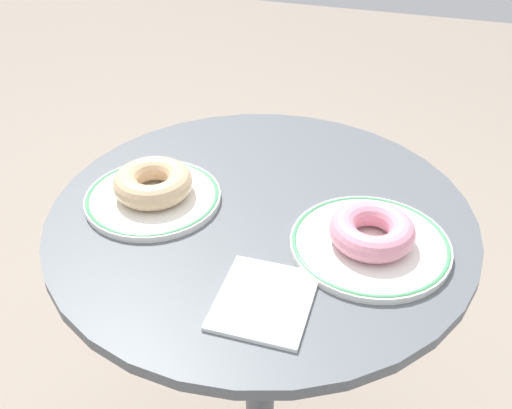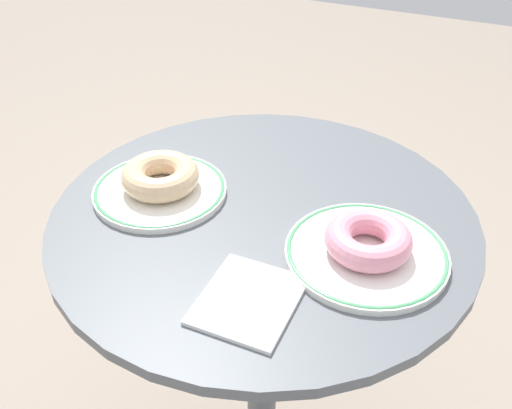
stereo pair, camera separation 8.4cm
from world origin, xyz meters
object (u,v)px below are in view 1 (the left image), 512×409
object	(u,v)px
plate_left	(153,197)
donut_glazed	(153,183)
cafe_table	(260,316)
plate_right	(370,244)
paper_napkin	(264,300)
donut_pink_frosted	(372,231)

from	to	relation	value
plate_left	donut_glazed	distance (m)	0.03
cafe_table	donut_glazed	distance (m)	0.31
plate_left	plate_right	size ratio (longest dim) A/B	0.94
donut_glazed	paper_napkin	world-z (taller)	donut_glazed
paper_napkin	donut_pink_frosted	bearing A→B (deg)	52.11
plate_left	donut_glazed	size ratio (longest dim) A/B	1.73
plate_right	plate_left	bearing A→B (deg)	177.12
cafe_table	donut_pink_frosted	distance (m)	0.31
cafe_table	paper_napkin	bearing A→B (deg)	-72.41
cafe_table	plate_right	world-z (taller)	plate_right
cafe_table	donut_pink_frosted	size ratio (longest dim) A/B	6.58
donut_pink_frosted	donut_glazed	bearing A→B (deg)	176.50
donut_pink_frosted	paper_napkin	world-z (taller)	donut_pink_frosted
donut_pink_frosted	paper_napkin	xyz separation A→B (m)	(-0.11, -0.14, -0.03)
plate_right	cafe_table	bearing A→B (deg)	167.69
cafe_table	donut_pink_frosted	xyz separation A→B (m)	(0.17, -0.04, 0.26)
cafe_table	donut_glazed	size ratio (longest dim) A/B	6.39
plate_left	paper_napkin	distance (m)	0.28
plate_left	donut_glazed	bearing A→B (deg)	73.46
cafe_table	plate_left	distance (m)	0.29
plate_right	donut_glazed	size ratio (longest dim) A/B	1.84
plate_right	donut_pink_frosted	distance (m)	0.02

